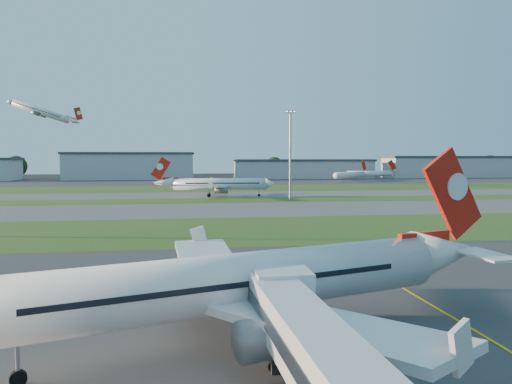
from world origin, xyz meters
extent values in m
plane|color=black|center=(0.00, 0.00, 0.00)|extent=(700.00, 700.00, 0.00)
cube|color=#333335|center=(0.00, 0.00, 0.01)|extent=(300.00, 70.00, 0.01)
cube|color=#30531B|center=(0.00, 52.00, 0.01)|extent=(300.00, 34.00, 0.01)
cube|color=#515154|center=(0.00, 85.00, 0.01)|extent=(300.00, 32.00, 0.01)
cube|color=#30531B|center=(0.00, 110.00, 0.01)|extent=(300.00, 18.00, 0.01)
cube|color=#515154|center=(0.00, 132.00, 0.01)|extent=(300.00, 26.00, 0.01)
cube|color=#30531B|center=(0.00, 165.00, 0.01)|extent=(300.00, 40.00, 0.01)
cube|color=#333335|center=(0.00, 225.00, 0.01)|extent=(400.00, 80.00, 0.01)
cube|color=gold|center=(5.00, 0.00, 0.00)|extent=(0.25, 60.00, 0.02)
cube|color=silver|center=(-9.80, -14.00, 4.00)|extent=(3.44, 24.08, 2.60)
cube|color=black|center=(-9.80, -14.00, 4.00)|extent=(3.59, 24.08, 0.80)
cube|color=silver|center=(-9.50, -2.60, 4.00)|extent=(3.40, 3.00, 3.00)
cylinder|color=gray|center=(-9.50, -4.50, 1.60)|extent=(0.70, 0.70, 3.20)
cube|color=black|center=(-9.50, -4.50, 0.35)|extent=(2.20, 1.20, 0.70)
cylinder|color=silver|center=(-11.93, -0.28, 4.25)|extent=(30.06, 13.09, 3.85)
cube|color=#B4180B|center=(6.35, 5.69, 9.41)|extent=(6.35, 2.38, 7.66)
cube|color=silver|center=(-8.46, -7.66, 3.75)|extent=(11.93, 15.28, 1.56)
cube|color=silver|center=(-13.49, 7.73, 3.75)|extent=(5.63, 15.47, 1.56)
cylinder|color=slate|center=(-10.59, -6.02, 2.63)|extent=(4.76, 3.53, 2.33)
cylinder|color=slate|center=(-14.24, 5.14, 2.63)|extent=(4.76, 3.53, 2.33)
cylinder|color=silver|center=(-4.13, 124.18, 4.02)|extent=(28.91, 5.60, 3.64)
cube|color=#B4180B|center=(-22.28, 125.42, 8.91)|extent=(6.22, 0.76, 7.25)
cube|color=silver|center=(-4.56, 131.89, 3.54)|extent=(6.76, 14.89, 1.48)
cube|color=silver|center=(-5.61, 116.60, 3.54)|extent=(8.52, 14.99, 1.48)
cylinder|color=slate|center=(-3.27, 129.69, 2.49)|extent=(4.16, 2.47, 2.20)
cylinder|color=slate|center=(-4.03, 118.60, 2.49)|extent=(4.16, 2.47, 2.20)
cylinder|color=silver|center=(-80.00, 210.99, 33.42)|extent=(25.38, 3.56, 3.21)
cube|color=#B4180B|center=(-63.95, 210.77, 37.73)|extent=(5.48, 0.37, 6.39)
cube|color=silver|center=(-79.25, 204.22, 33.00)|extent=(6.60, 13.20, 1.31)
cube|color=silver|center=(-79.06, 217.74, 33.00)|extent=(6.91, 13.22, 1.31)
cylinder|color=slate|center=(-80.49, 206.10, 32.07)|extent=(3.57, 1.99, 1.94)
cylinder|color=slate|center=(-80.36, 215.89, 32.07)|extent=(3.57, 1.99, 1.94)
cylinder|color=silver|center=(70.40, 216.70, 3.20)|extent=(22.52, 18.44, 3.20)
cube|color=#B4180B|center=(80.68, 224.66, 8.00)|extent=(4.28, 3.40, 6.16)
cylinder|color=silver|center=(88.04, 235.29, 3.20)|extent=(26.14, 4.61, 3.20)
cube|color=#B4180B|center=(101.03, 234.58, 8.00)|extent=(5.18, 0.58, 6.16)
cylinder|color=gray|center=(15.00, 108.00, 12.50)|extent=(0.60, 0.60, 25.00)
cube|color=gray|center=(15.00, 108.00, 25.40)|extent=(3.20, 0.50, 0.80)
cube|color=#FFF2CC|center=(15.00, 108.00, 25.40)|extent=(2.80, 0.70, 0.35)
cube|color=#979A9E|center=(-45.00, 255.00, 7.00)|extent=(70.00, 22.00, 14.00)
cube|color=#383A3F|center=(-45.00, 255.00, 14.60)|extent=(71.40, 23.00, 1.20)
cube|color=#979A9E|center=(55.00, 255.00, 5.00)|extent=(80.00, 22.00, 10.00)
cube|color=#383A3F|center=(55.00, 255.00, 10.60)|extent=(81.60, 23.00, 1.20)
cube|color=#979A9E|center=(155.00, 255.00, 6.00)|extent=(95.00, 22.00, 12.00)
cube|color=#383A3F|center=(155.00, 255.00, 12.60)|extent=(96.90, 23.00, 1.20)
cylinder|color=black|center=(-110.00, 270.00, 2.20)|extent=(1.00, 1.00, 4.40)
sphere|color=black|center=(-110.00, 270.00, 7.15)|extent=(12.10, 12.10, 12.10)
cylinder|color=black|center=(-20.00, 266.00, 1.80)|extent=(1.00, 1.00, 3.60)
sphere|color=black|center=(-20.00, 266.00, 5.85)|extent=(9.90, 9.90, 9.90)
cylinder|color=black|center=(40.00, 269.00, 2.10)|extent=(1.00, 1.00, 4.20)
sphere|color=black|center=(40.00, 269.00, 6.83)|extent=(11.55, 11.55, 11.55)
cylinder|color=black|center=(115.00, 267.00, 1.90)|extent=(1.00, 1.00, 3.80)
sphere|color=black|center=(115.00, 267.00, 6.17)|extent=(10.45, 10.45, 10.45)
cylinder|color=black|center=(185.00, 271.00, 2.30)|extent=(1.00, 1.00, 4.60)
sphere|color=black|center=(185.00, 271.00, 7.48)|extent=(12.65, 12.65, 12.65)
camera|label=1|loc=(-15.49, -32.19, 12.42)|focal=35.00mm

